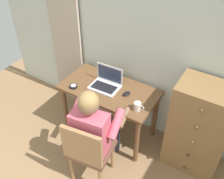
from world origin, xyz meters
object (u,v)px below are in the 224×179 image
chair (88,150)px  computer_mouse (127,94)px  laptop (106,83)px  coffee_mug (138,106)px  desk_clock (73,86)px  person_seated (96,126)px  dresser (199,128)px  desk (109,96)px

chair → computer_mouse: (0.03, 0.73, 0.24)m
laptop → coffee_mug: 0.53m
desk_clock → computer_mouse: bearing=19.3°
person_seated → computer_mouse: bearing=84.6°
dresser → person_seated: 1.10m
person_seated → computer_mouse: (0.05, 0.55, 0.06)m
desk_clock → chair: bearing=-42.2°
computer_mouse → desk_clock: (-0.60, -0.21, -0.00)m
computer_mouse → laptop: bearing=-165.6°
desk → desk_clock: size_ratio=12.73×
desk_clock → coffee_mug: bearing=3.7°
computer_mouse → coffee_mug: bearing=-18.3°
desk → person_seated: (0.18, -0.54, 0.07)m
person_seated → coffee_mug: bearing=55.3°
laptop → desk_clock: bearing=-144.4°
desk → laptop: size_ratio=3.28×
chair → computer_mouse: chair is taller
computer_mouse → coffee_mug: size_ratio=0.83×
chair → computer_mouse: 0.77m
chair → person_seated: bearing=97.2°
dresser → desk_clock: 1.48m
dresser → person_seated: bearing=-144.3°
desk → computer_mouse: computer_mouse is taller
chair → laptop: bearing=109.0°
laptop → desk_clock: size_ratio=3.88×
desk → chair: 0.75m
chair → person_seated: size_ratio=0.73×
person_seated → desk_clock: (-0.55, 0.34, 0.06)m
chair → person_seated: person_seated is taller
dresser → chair: bearing=-136.6°
dresser → laptop: bearing=-176.1°
desk → computer_mouse: 0.26m
dresser → laptop: 1.15m
chair → desk_clock: 0.81m
desk_clock → laptop: bearing=35.6°
chair → desk_clock: chair is taller
chair → coffee_mug: 0.68m
dresser → laptop: dresser is taller
coffee_mug → desk_clock: bearing=-176.3°
laptop → desk_clock: (-0.32, -0.23, -0.04)m
chair → desk: bearing=105.5°
desk → person_seated: person_seated is taller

